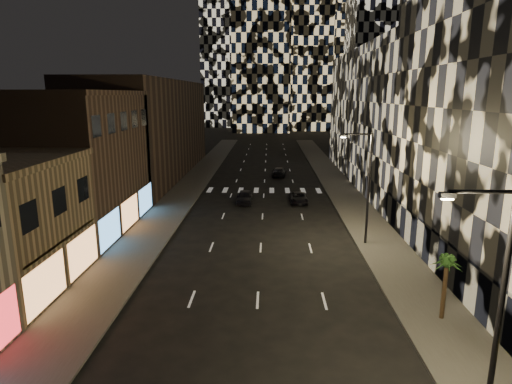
# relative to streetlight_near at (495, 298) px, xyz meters

# --- Properties ---
(sidewalk_left) EXTENTS (4.00, 120.00, 0.15)m
(sidewalk_left) POSITION_rel_streetlight_near_xyz_m (-18.35, 40.00, -5.28)
(sidewalk_left) COLOR #47443F
(sidewalk_left) RESTS_ON ground
(sidewalk_right) EXTENTS (4.00, 120.00, 0.15)m
(sidewalk_right) POSITION_rel_streetlight_near_xyz_m (1.65, 40.00, -5.28)
(sidewalk_right) COLOR #47443F
(sidewalk_right) RESTS_ON ground
(curb_left) EXTENTS (0.20, 120.00, 0.15)m
(curb_left) POSITION_rel_streetlight_near_xyz_m (-16.25, 40.00, -5.28)
(curb_left) COLOR #4C4C47
(curb_left) RESTS_ON ground
(curb_right) EXTENTS (0.20, 120.00, 0.15)m
(curb_right) POSITION_rel_streetlight_near_xyz_m (-0.45, 40.00, -5.28)
(curb_right) COLOR #4C4C47
(curb_right) RESTS_ON ground
(retail_brown) EXTENTS (10.00, 15.00, 12.00)m
(retail_brown) POSITION_rel_streetlight_near_xyz_m (-25.35, 23.50, 0.65)
(retail_brown) COLOR #463327
(retail_brown) RESTS_ON ground
(retail_filler_left) EXTENTS (10.00, 40.00, 14.00)m
(retail_filler_left) POSITION_rel_streetlight_near_xyz_m (-25.35, 50.00, 1.65)
(retail_filler_left) COLOR #463327
(retail_filler_left) RESTS_ON ground
(midrise_base) EXTENTS (0.60, 25.00, 3.00)m
(midrise_base) POSITION_rel_streetlight_near_xyz_m (3.95, 14.50, -3.85)
(midrise_base) COLOR #383838
(midrise_base) RESTS_ON ground
(midrise_filler_right) EXTENTS (16.00, 40.00, 18.00)m
(midrise_filler_right) POSITION_rel_streetlight_near_xyz_m (11.65, 47.00, 3.65)
(midrise_filler_right) COLOR #232326
(midrise_filler_right) RESTS_ON ground
(streetlight_near) EXTENTS (2.55, 0.25, 9.00)m
(streetlight_near) POSITION_rel_streetlight_near_xyz_m (0.00, 0.00, 0.00)
(streetlight_near) COLOR black
(streetlight_near) RESTS_ON sidewalk_right
(streetlight_far) EXTENTS (2.55, 0.25, 9.00)m
(streetlight_far) POSITION_rel_streetlight_near_xyz_m (0.00, 20.00, 0.00)
(streetlight_far) COLOR black
(streetlight_far) RESTS_ON sidewalk_right
(car_dark_midlane) EXTENTS (1.72, 4.19, 1.42)m
(car_dark_midlane) POSITION_rel_streetlight_near_xyz_m (-10.49, 33.40, -4.64)
(car_dark_midlane) COLOR black
(car_dark_midlane) RESTS_ON ground
(car_dark_oncoming) EXTENTS (2.34, 4.79, 1.34)m
(car_dark_oncoming) POSITION_rel_streetlight_near_xyz_m (-6.21, 49.70, -4.68)
(car_dark_oncoming) COLOR black
(car_dark_oncoming) RESTS_ON ground
(car_dark_rightlane) EXTENTS (2.03, 4.20, 1.15)m
(car_dark_rightlane) POSITION_rel_streetlight_near_xyz_m (-4.35, 33.68, -4.78)
(car_dark_rightlane) COLOR black
(car_dark_rightlane) RESTS_ON ground
(palm_tree) EXTENTS (1.84, 1.86, 3.65)m
(palm_tree) POSITION_rel_streetlight_near_xyz_m (1.78, 7.97, -2.19)
(palm_tree) COLOR #47331E
(palm_tree) RESTS_ON sidewalk_right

